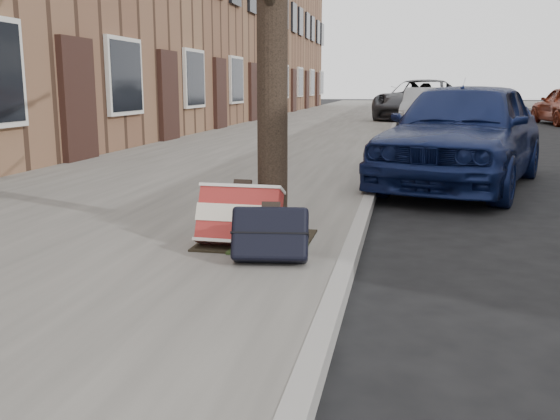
% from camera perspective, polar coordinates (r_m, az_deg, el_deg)
% --- Properties ---
extents(ground, '(120.00, 120.00, 0.00)m').
position_cam_1_polar(ground, '(3.82, 24.16, -10.12)').
color(ground, black).
rests_on(ground, ground).
extents(near_sidewalk, '(5.00, 70.00, 0.12)m').
position_cam_1_polar(near_sidewalk, '(18.73, 2.70, 7.41)').
color(near_sidewalk, gray).
rests_on(near_sidewalk, ground).
extents(house_near, '(6.80, 40.00, 7.00)m').
position_cam_1_polar(house_near, '(21.45, -13.26, 16.83)').
color(house_near, brown).
rests_on(house_near, ground).
extents(dirt_patch, '(0.85, 0.85, 0.02)m').
position_cam_1_polar(dirt_patch, '(4.96, -2.13, -2.75)').
color(dirt_patch, black).
rests_on(dirt_patch, near_sidewalk).
extents(suitcase_red, '(0.63, 0.36, 0.48)m').
position_cam_1_polar(suitcase_red, '(4.73, -3.72, -0.57)').
color(suitcase_red, maroon).
rests_on(suitcase_red, near_sidewalk).
extents(suitcase_navy, '(0.56, 0.38, 0.41)m').
position_cam_1_polar(suitcase_navy, '(4.31, -0.90, -2.19)').
color(suitcase_navy, black).
rests_on(suitcase_navy, near_sidewalk).
extents(car_near_front, '(2.79, 4.51, 1.43)m').
position_cam_1_polar(car_near_front, '(8.71, 16.42, 6.80)').
color(car_near_front, '#101B49').
rests_on(car_near_front, ground).
extents(car_near_mid, '(1.65, 3.97, 1.28)m').
position_cam_1_polar(car_near_mid, '(18.73, 13.39, 8.89)').
color(car_near_mid, '#A6A9AD').
rests_on(car_near_mid, ground).
extents(car_near_back, '(3.86, 6.05, 1.55)m').
position_cam_1_polar(car_near_back, '(23.87, 12.85, 9.70)').
color(car_near_back, '#323237').
rests_on(car_near_back, ground).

